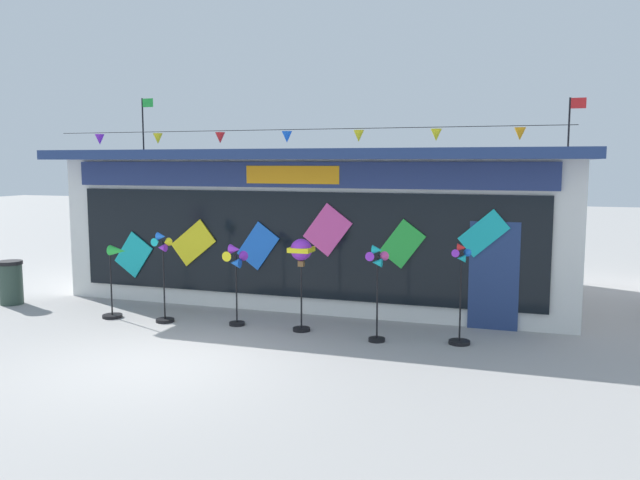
{
  "coord_description": "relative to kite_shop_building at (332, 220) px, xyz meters",
  "views": [
    {
      "loc": [
        5.42,
        -8.42,
        3.08
      ],
      "look_at": [
        1.42,
        3.51,
        1.55
      ],
      "focal_mm": 36.27,
      "sensor_mm": 36.0,
      "label": 1
    }
  ],
  "objects": [
    {
      "name": "ground_plane",
      "position": [
        -0.8,
        -6.29,
        -1.68
      ],
      "size": [
        80.0,
        80.0,
        0.0
      ],
      "primitive_type": "plane",
      "color": "#9E9B99"
    },
    {
      "name": "kite_shop_building",
      "position": [
        0.0,
        0.0,
        0.0
      ],
      "size": [
        11.33,
        6.01,
        4.72
      ],
      "color": "silver",
      "rests_on": "ground_plane"
    },
    {
      "name": "wind_spinner_far_left",
      "position": [
        -3.19,
        -4.11,
        -0.82
      ],
      "size": [
        0.56,
        0.39,
        1.45
      ],
      "color": "black",
      "rests_on": "ground_plane"
    },
    {
      "name": "wind_spinner_left",
      "position": [
        -2.11,
        -4.11,
        -0.61
      ],
      "size": [
        0.37,
        0.35,
        1.75
      ],
      "color": "black",
      "rests_on": "ground_plane"
    },
    {
      "name": "wind_spinner_center_left",
      "position": [
        -0.67,
        -3.91,
        -0.57
      ],
      "size": [
        0.45,
        0.3,
        1.55
      ],
      "color": "black",
      "rests_on": "ground_plane"
    },
    {
      "name": "wind_spinner_center_right",
      "position": [
        0.63,
        -3.88,
        -0.3
      ],
      "size": [
        0.4,
        0.4,
        1.7
      ],
      "color": "black",
      "rests_on": "ground_plane"
    },
    {
      "name": "wind_spinner_right",
      "position": [
        2.1,
        -4.14,
        -0.55
      ],
      "size": [
        0.37,
        0.29,
        1.68
      ],
      "color": "black",
      "rests_on": "ground_plane"
    },
    {
      "name": "wind_spinner_far_right",
      "position": [
        3.47,
        -3.84,
        -0.8
      ],
      "size": [
        0.37,
        0.37,
        1.73
      ],
      "color": "black",
      "rests_on": "ground_plane"
    },
    {
      "name": "trash_bin",
      "position": [
        -6.13,
        -3.77,
        -1.2
      ],
      "size": [
        0.52,
        0.52,
        0.95
      ],
      "color": "#2D4238",
      "rests_on": "ground_plane"
    }
  ]
}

